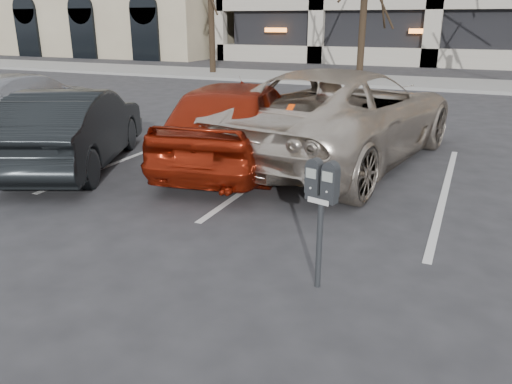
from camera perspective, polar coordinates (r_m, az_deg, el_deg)
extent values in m
plane|color=#28282B|center=(6.15, 6.16, -4.63)|extent=(140.00, 140.00, 0.00)
cube|color=gray|center=(21.59, 19.62, 11.59)|extent=(80.00, 4.00, 0.12)
cube|color=silver|center=(11.84, -24.16, 5.41)|extent=(0.10, 5.20, 0.00)
cube|color=silver|center=(9.97, -13.14, 4.30)|extent=(0.10, 5.20, 0.00)
cube|color=silver|center=(8.63, 2.01, 2.52)|extent=(0.10, 5.20, 0.00)
cube|color=silver|center=(8.08, 20.78, 0.08)|extent=(0.10, 5.20, 0.00)
cylinder|color=black|center=(24.37, -5.08, 17.86)|extent=(0.28, 0.28, 3.97)
cylinder|color=black|center=(21.90, 11.99, 16.82)|extent=(0.28, 0.28, 3.52)
cylinder|color=black|center=(4.78, 7.24, -5.95)|extent=(0.06, 0.06, 0.90)
cube|color=black|center=(4.61, 7.48, -0.64)|extent=(0.32, 0.17, 0.06)
cube|color=silver|center=(4.57, 7.11, -1.06)|extent=(0.21, 0.06, 0.05)
cube|color=gray|center=(4.53, 6.27, 2.12)|extent=(0.10, 0.03, 0.09)
cube|color=gray|center=(4.44, 8.12, 1.71)|extent=(0.10, 0.03, 0.09)
imported|color=beige|center=(9.29, 9.70, 8.68)|extent=(3.74, 6.37, 1.66)
cube|color=#F23E05|center=(8.27, 5.74, 13.46)|extent=(0.10, 0.20, 0.01)
imported|color=maroon|center=(8.84, -1.99, 8.08)|extent=(2.54, 4.81, 1.56)
imported|color=black|center=(9.29, -20.15, 6.86)|extent=(2.99, 4.37, 1.36)
imported|color=#A0A2A7|center=(13.55, -24.55, 9.62)|extent=(1.91, 4.42, 1.27)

